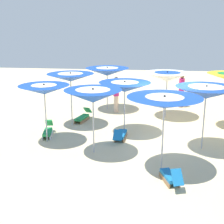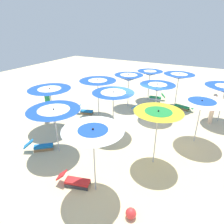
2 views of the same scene
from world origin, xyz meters
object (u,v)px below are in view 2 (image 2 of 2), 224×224
object	(u,v)px
beach_umbrella_4	(157,88)
beach_umbrella_7	(113,96)
beach_umbrella_2	(150,73)
beach_umbrella_5	(129,78)
beach_umbrella_3	(201,105)
beach_umbrella_10	(54,114)
lounger_4	(85,111)
beach_umbrella_6	(158,115)
lounger_3	(156,97)
beachgoer_2	(213,108)
lounger_0	(41,146)
beach_umbrella_11	(50,92)
beach_ball	(131,213)
lounger_1	(142,111)
lounger_5	(75,181)
beach_umbrella_9	(93,135)
lounger_2	(183,107)
beach_umbrella_1	(179,76)
beachgoer_0	(48,105)
beach_umbrella_8	(98,83)

from	to	relation	value
beach_umbrella_4	beach_umbrella_7	bearing A→B (deg)	64.26
beach_umbrella_2	beach_umbrella_7	world-z (taller)	beach_umbrella_7
beach_umbrella_4	beach_umbrella_5	world-z (taller)	beach_umbrella_5
beach_umbrella_3	beach_umbrella_10	distance (m)	6.71
beach_umbrella_2	lounger_4	xyz separation A→B (m)	(2.77, 4.58, -1.85)
beach_umbrella_7	beach_umbrella_5	bearing A→B (deg)	-77.82
beach_umbrella_6	lounger_3	distance (m)	8.00
beach_umbrella_7	beachgoer_2	xyz separation A→B (m)	(-4.60, -3.67, -1.13)
beach_umbrella_3	lounger_0	distance (m)	7.77
beach_umbrella_11	lounger_3	world-z (taller)	beach_umbrella_11
beach_umbrella_5	beach_ball	world-z (taller)	beach_umbrella_5
lounger_1	lounger_5	xyz separation A→B (m)	(0.01, 7.11, -0.00)
beach_umbrella_9	lounger_5	size ratio (longest dim) A/B	1.97
beach_umbrella_2	beach_umbrella_10	size ratio (longest dim) A/B	1.00
lounger_5	beach_umbrella_5	bearing A→B (deg)	84.29
beach_umbrella_4	beach_umbrella_10	size ratio (longest dim) A/B	0.97
lounger_2	lounger_1	bearing A→B (deg)	55.47
lounger_3	beach_ball	size ratio (longest dim) A/B	3.71
beach_umbrella_1	lounger_1	bearing A→B (deg)	55.69
beach_umbrella_5	lounger_0	world-z (taller)	beach_umbrella_5
beach_umbrella_6	beachgoer_2	bearing A→B (deg)	-110.42
lounger_0	beachgoer_0	distance (m)	3.33
beach_ball	beach_umbrella_4	bearing A→B (deg)	-78.65
beach_umbrella_4	beach_ball	size ratio (longest dim) A/B	6.56
beach_umbrella_7	beach_ball	bearing A→B (deg)	123.85
beach_umbrella_1	beach_umbrella_7	size ratio (longest dim) A/B	1.01
beach_ball	beachgoer_2	bearing A→B (deg)	-102.04
beach_umbrella_9	beachgoer_2	distance (m)	8.33
beach_umbrella_4	lounger_5	world-z (taller)	beach_umbrella_4
beach_umbrella_6	lounger_0	bearing A→B (deg)	18.38
beach_umbrella_9	beach_umbrella_11	bearing A→B (deg)	-31.48
beach_umbrella_1	lounger_5	distance (m)	9.82
beach_umbrella_5	beach_umbrella_9	distance (m)	8.04
beach_umbrella_9	beach_umbrella_3	bearing A→B (deg)	-118.28
lounger_1	lounger_3	world-z (taller)	lounger_3
beach_umbrella_8	lounger_3	xyz separation A→B (m)	(-2.49, -4.53, -1.96)
beach_umbrella_8	lounger_4	size ratio (longest dim) A/B	2.05
beach_umbrella_5	beachgoer_2	bearing A→B (deg)	178.06
beach_umbrella_5	lounger_2	bearing A→B (deg)	-161.73
beach_umbrella_8	lounger_0	xyz separation A→B (m)	(0.38, 4.57, -1.95)
beach_umbrella_6	beach_umbrella_8	world-z (taller)	beach_umbrella_6
beach_umbrella_6	lounger_1	size ratio (longest dim) A/B	1.79
beach_umbrella_5	lounger_4	xyz separation A→B (m)	(1.92, 2.57, -1.86)
beach_umbrella_11	lounger_0	xyz separation A→B (m)	(-1.00, 1.97, -1.94)
beach_umbrella_9	lounger_0	xyz separation A→B (m)	(3.57, -0.83, -2.09)
lounger_2	beach_ball	distance (m)	9.37
beach_umbrella_7	lounger_1	world-z (taller)	beach_umbrella_7
beach_umbrella_5	beach_umbrella_1	bearing A→B (deg)	-152.68
beach_umbrella_6	beach_umbrella_9	world-z (taller)	beach_umbrella_9
lounger_4	beachgoer_0	world-z (taller)	beachgoer_0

